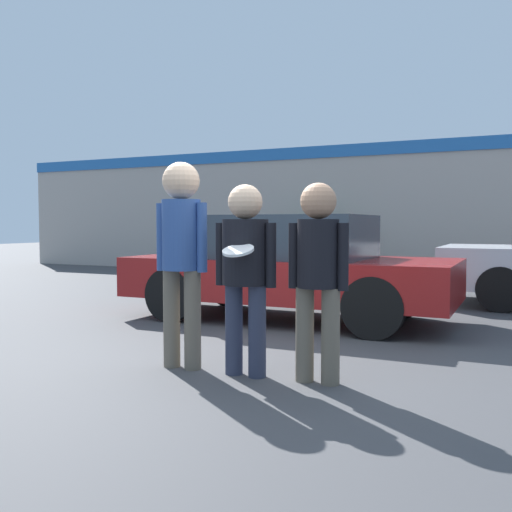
% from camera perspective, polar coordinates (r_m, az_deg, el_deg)
% --- Properties ---
extents(ground_plane, '(56.00, 56.00, 0.00)m').
position_cam_1_polar(ground_plane, '(5.26, -1.02, -10.97)').
color(ground_plane, '#3F3F42').
extents(storefront_building, '(24.00, 0.22, 3.24)m').
position_cam_1_polar(storefront_building, '(14.00, 16.01, 4.59)').
color(storefront_building, '#B2A89E').
rests_on(storefront_building, ground).
extents(person_left, '(0.51, 0.34, 1.84)m').
position_cam_1_polar(person_left, '(5.09, -7.47, 1.20)').
color(person_left, '#665B4C').
rests_on(person_left, ground).
extents(person_middle_with_frisbee, '(0.56, 0.59, 1.62)m').
position_cam_1_polar(person_middle_with_frisbee, '(4.80, -1.08, -0.61)').
color(person_middle_with_frisbee, '#2D3347').
rests_on(person_middle_with_frisbee, ground).
extents(person_right, '(0.50, 0.33, 1.62)m').
position_cam_1_polar(person_right, '(4.61, 6.21, -0.99)').
color(person_right, '#665B4C').
rests_on(person_right, ground).
extents(parked_car_near, '(4.33, 1.85, 1.41)m').
position_cam_1_polar(parked_car_near, '(7.67, 3.17, -1.02)').
color(parked_car_near, maroon).
rests_on(parked_car_near, ground).
extents(shrub, '(1.46, 1.46, 1.46)m').
position_cam_1_polar(shrub, '(13.72, 5.41, 0.88)').
color(shrub, '#2D6B33').
rests_on(shrub, ground).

